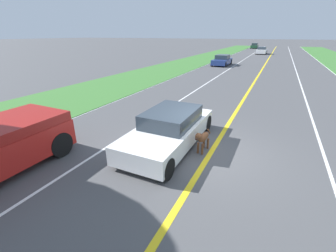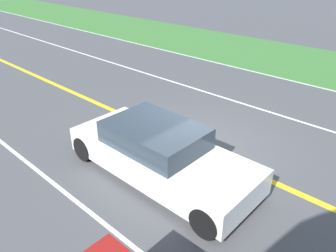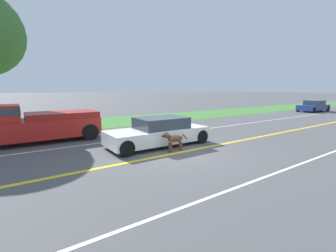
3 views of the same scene
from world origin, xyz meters
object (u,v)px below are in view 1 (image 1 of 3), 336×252
dog (202,138)px  car_trailing_mid (262,51)px  ego_car (170,129)px  car_trailing_far (255,46)px  car_trailing_near (222,60)px

dog → car_trailing_mid: bearing=-81.8°
dog → ego_car: bearing=3.2°
car_trailing_mid → car_trailing_far: car_trailing_far is taller
dog → car_trailing_near: bearing=-72.4°
car_trailing_mid → car_trailing_far: 20.05m
dog → car_trailing_far: bearing=-79.4°
car_trailing_near → car_trailing_far: 40.97m
car_trailing_mid → car_trailing_far: bearing=-80.2°
ego_car → car_trailing_far: (3.78, -64.57, 0.05)m
car_trailing_mid → car_trailing_far: (3.40, -19.76, 0.01)m
ego_car → car_trailing_near: size_ratio=1.06×
ego_car → car_trailing_far: 64.68m
dog → car_trailing_near: 24.15m
dog → car_trailing_far: car_trailing_far is taller
dog → car_trailing_near: (4.80, -23.67, 0.08)m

